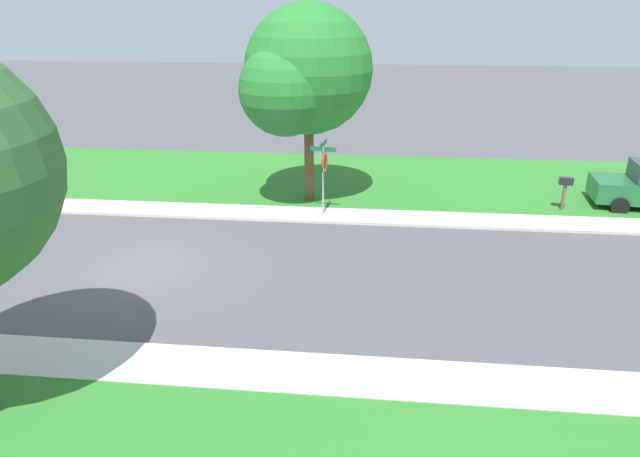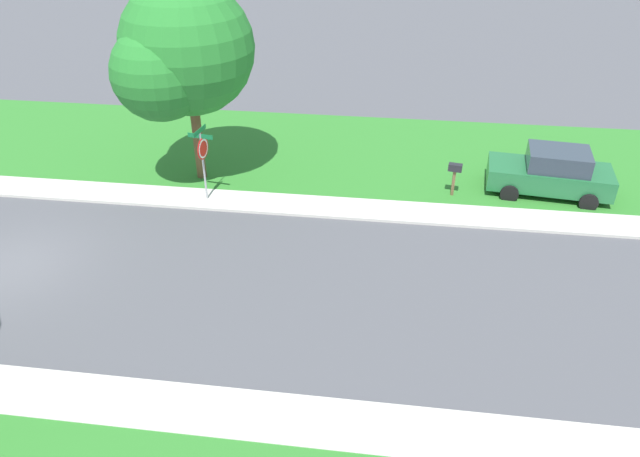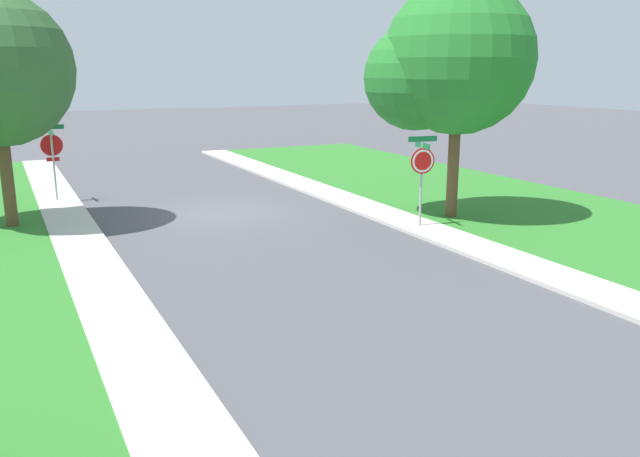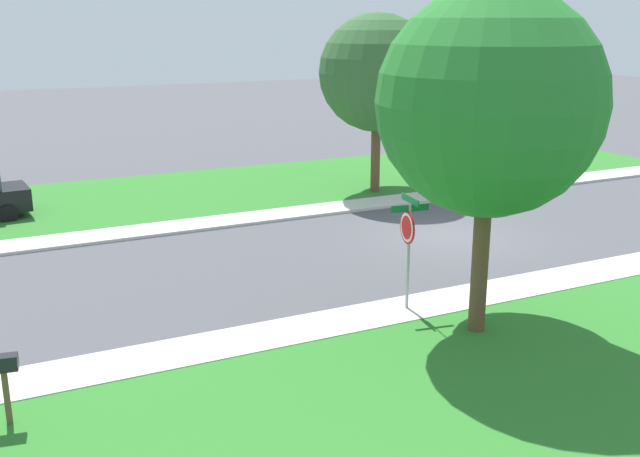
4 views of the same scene
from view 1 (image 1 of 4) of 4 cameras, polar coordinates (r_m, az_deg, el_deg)
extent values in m
plane|color=#4C4C51|center=(17.32, -16.94, -3.73)|extent=(120.00, 120.00, 0.00)
cube|color=beige|center=(21.05, 20.54, 0.54)|extent=(1.40, 56.00, 0.10)
cube|color=#2D7528|center=(25.38, 18.11, 4.36)|extent=(8.00, 56.00, 0.08)
cylinder|color=#9E9EA3|center=(20.00, 0.32, 4.69)|extent=(0.07, 0.07, 2.60)
cylinder|color=red|center=(19.78, 0.47, 6.75)|extent=(0.76, 0.14, 0.76)
cylinder|color=white|center=(19.78, 0.52, 6.75)|extent=(0.66, 0.10, 0.67)
cylinder|color=red|center=(19.78, 0.53, 6.75)|extent=(0.54, 0.09, 0.55)
cube|color=#146B38|center=(19.64, 0.33, 8.57)|extent=(0.91, 0.16, 0.16)
cube|color=#146B38|center=(19.68, 0.33, 8.03)|extent=(0.16, 0.91, 0.16)
cylinder|color=black|center=(23.28, 28.03, 2.02)|extent=(0.31, 0.66, 0.64)
cylinder|color=black|center=(24.93, 27.05, 3.39)|extent=(0.31, 0.66, 0.64)
cylinder|color=brown|center=(21.59, -1.11, 7.04)|extent=(0.36, 0.36, 3.37)
sphere|color=#25772A|center=(21.00, -1.17, 15.79)|extent=(4.63, 4.63, 4.63)
sphere|color=#25772A|center=(20.14, -3.55, 13.84)|extent=(3.24, 3.24, 3.24)
cube|color=brown|center=(22.60, 23.38, 2.83)|extent=(0.10, 0.10, 1.05)
cube|color=black|center=(22.42, 23.63, 4.41)|extent=(0.32, 0.51, 0.26)
camera|label=2|loc=(5.75, 100.05, 34.41)|focal=33.53mm
camera|label=3|loc=(16.21, 64.87, 0.14)|focal=36.68mm
camera|label=4|loc=(33.45, 19.25, 19.68)|focal=41.64mm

